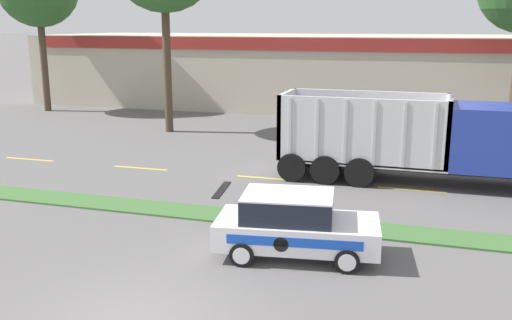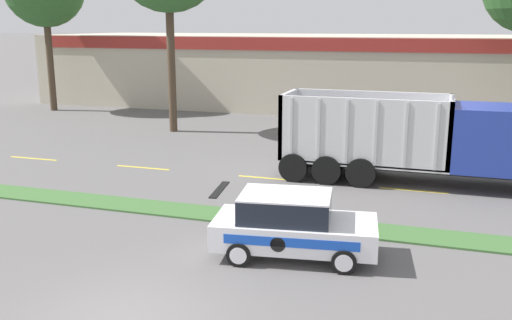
{
  "view_description": "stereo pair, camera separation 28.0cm",
  "coord_description": "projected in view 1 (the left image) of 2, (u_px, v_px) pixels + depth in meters",
  "views": [
    {
      "loc": [
        5.34,
        -9.1,
        5.78
      ],
      "look_at": [
        0.23,
        7.75,
        1.56
      ],
      "focal_mm": 40.0,
      "sensor_mm": 36.0,
      "label": 1
    },
    {
      "loc": [
        5.61,
        -9.01,
        5.78
      ],
      "look_at": [
        0.23,
        7.75,
        1.56
      ],
      "focal_mm": 40.0,
      "sensor_mm": 36.0,
      "label": 2
    }
  ],
  "objects": [
    {
      "name": "dump_truck_lead",
      "position": [
        468.0,
        144.0,
        20.52
      ],
      "size": [
        11.96,
        2.78,
        3.43
      ],
      "color": "black",
      "rests_on": "ground_plane"
    },
    {
      "name": "centre_line_4",
      "position": [
        267.0,
        178.0,
        21.89
      ],
      "size": [
        2.4,
        0.14,
        0.01
      ],
      "primitive_type": "cube",
      "color": "yellow",
      "rests_on": "ground_plane"
    },
    {
      "name": "centre_line_3",
      "position": [
        141.0,
        168.0,
        23.42
      ],
      "size": [
        2.4,
        0.14,
        0.01
      ],
      "primitive_type": "cube",
      "color": "yellow",
      "rests_on": "ground_plane"
    },
    {
      "name": "centre_line_2",
      "position": [
        30.0,
        159.0,
        24.94
      ],
      "size": [
        2.4,
        0.14,
        0.01
      ],
      "primitive_type": "cube",
      "color": "yellow",
      "rests_on": "ground_plane"
    },
    {
      "name": "grass_verge",
      "position": [
        238.0,
        217.0,
        17.45
      ],
      "size": [
        120.0,
        1.3,
        0.06
      ],
      "primitive_type": "cube",
      "color": "#3D6633",
      "rests_on": "ground_plane"
    },
    {
      "name": "store_building_backdrop",
      "position": [
        329.0,
        70.0,
        41.19
      ],
      "size": [
        41.76,
        12.1,
        4.99
      ],
      "color": "#BCB29E",
      "rests_on": "ground_plane"
    },
    {
      "name": "centre_line_5",
      "position": [
        412.0,
        190.0,
        20.37
      ],
      "size": [
        2.4,
        0.14,
        0.01
      ],
      "primitive_type": "cube",
      "color": "yellow",
      "rests_on": "ground_plane"
    },
    {
      "name": "rally_car",
      "position": [
        294.0,
        224.0,
        14.43
      ],
      "size": [
        4.3,
        2.39,
        1.67
      ],
      "color": "white",
      "rests_on": "ground_plane"
    }
  ]
}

